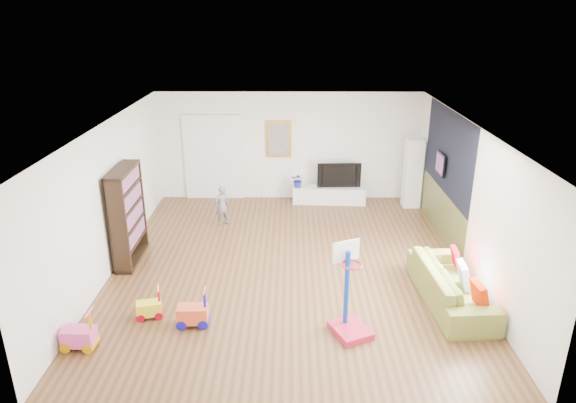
{
  "coord_description": "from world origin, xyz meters",
  "views": [
    {
      "loc": [
        0.06,
        -8.68,
        4.59
      ],
      "look_at": [
        0.0,
        0.4,
        1.15
      ],
      "focal_mm": 32.0,
      "sensor_mm": 36.0,
      "label": 1
    }
  ],
  "objects_px": {
    "basketball_hoop": "(352,291)",
    "sofa": "(451,285)",
    "media_console": "(329,195)",
    "bookshelf": "(127,215)"
  },
  "relations": [
    {
      "from": "bookshelf",
      "to": "sofa",
      "type": "height_order",
      "value": "bookshelf"
    },
    {
      "from": "media_console",
      "to": "sofa",
      "type": "relative_size",
      "value": 0.82
    },
    {
      "from": "media_console",
      "to": "sofa",
      "type": "height_order",
      "value": "sofa"
    },
    {
      "from": "media_console",
      "to": "sofa",
      "type": "distance_m",
      "value": 4.94
    },
    {
      "from": "media_console",
      "to": "bookshelf",
      "type": "distance_m",
      "value": 5.16
    },
    {
      "from": "basketball_hoop",
      "to": "bookshelf",
      "type": "bearing_deg",
      "value": 124.34
    },
    {
      "from": "basketball_hoop",
      "to": "media_console",
      "type": "bearing_deg",
      "value": 64.98
    },
    {
      "from": "basketball_hoop",
      "to": "sofa",
      "type": "bearing_deg",
      "value": 2.92
    },
    {
      "from": "media_console",
      "to": "sofa",
      "type": "xyz_separation_m",
      "value": [
        1.69,
        -4.64,
        0.11
      ]
    },
    {
      "from": "media_console",
      "to": "sofa",
      "type": "bearing_deg",
      "value": -67.17
    }
  ]
}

